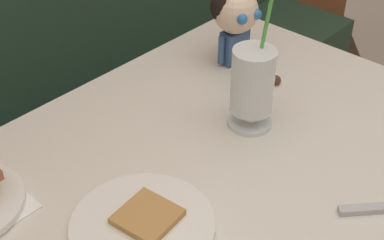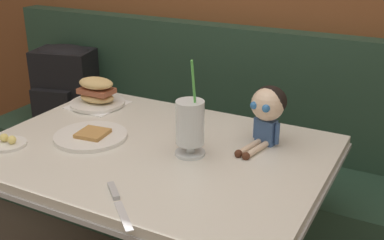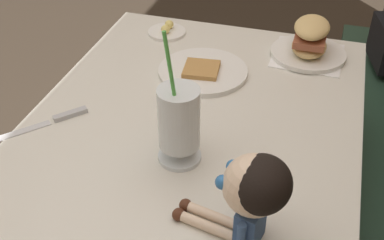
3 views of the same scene
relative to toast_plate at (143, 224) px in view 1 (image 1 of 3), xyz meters
The scene contains 6 objects.
booth_bench 0.82m from the toast_plate, 70.67° to the left, with size 2.60×0.48×1.00m.
diner_table 0.31m from the toast_plate, ahead, with size 1.11×0.81×0.74m.
toast_plate is the anchor object (origin of this frame).
milkshake_glass 0.37m from the toast_plate, ahead, with size 0.10×0.10×0.32m.
butter_knife 0.42m from the toast_plate, 42.10° to the right, with size 0.19×0.17×0.01m.
seated_doll 0.61m from the toast_plate, 23.81° to the left, with size 0.13×0.23×0.20m.
Camera 1 is at (-0.65, -0.35, 1.45)m, focal length 51.14 mm.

